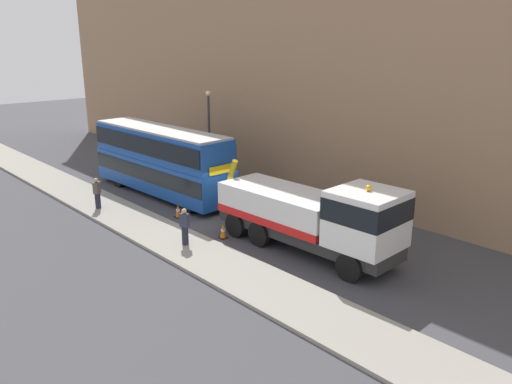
{
  "coord_description": "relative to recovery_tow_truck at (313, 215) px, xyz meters",
  "views": [
    {
      "loc": [
        19.64,
        -16.31,
        9.11
      ],
      "look_at": [
        2.14,
        -0.32,
        2.0
      ],
      "focal_mm": 35.98,
      "sensor_mm": 36.0,
      "label": 1
    }
  ],
  "objects": [
    {
      "name": "traffic_cone_near_bus",
      "position": [
        -7.92,
        -1.71,
        -1.42
      ],
      "size": [
        0.36,
        0.36,
        0.72
      ],
      "color": "orange",
      "rests_on": "ground_plane"
    },
    {
      "name": "ground_plane",
      "position": [
        -5.79,
        0.3,
        -1.76
      ],
      "size": [
        120.0,
        120.0,
        0.0
      ],
      "primitive_type": "plane",
      "color": "#424247"
    },
    {
      "name": "traffic_cone_midway",
      "position": [
        -3.99,
        -1.83,
        -1.42
      ],
      "size": [
        0.36,
        0.36,
        0.72
      ],
      "color": "orange",
      "rests_on": "ground_plane"
    },
    {
      "name": "near_kerb",
      "position": [
        -5.79,
        -3.9,
        -1.68
      ],
      "size": [
        60.0,
        2.8,
        0.15
      ],
      "primitive_type": "cube",
      "color": "gray",
      "rests_on": "ground_plane"
    },
    {
      "name": "street_lamp",
      "position": [
        -13.44,
        4.67,
        1.71
      ],
      "size": [
        0.36,
        0.36,
        5.83
      ],
      "color": "#38383D",
      "rests_on": "ground_plane"
    },
    {
      "name": "double_decker_bus",
      "position": [
        -12.09,
        -0.02,
        0.47
      ],
      "size": [
        11.11,
        2.91,
        4.06
      ],
      "rotation": [
        0.0,
        0.0,
        0.03
      ],
      "color": "#19479E",
      "rests_on": "ground_plane"
    },
    {
      "name": "pedestrian_onlooker",
      "position": [
        -11.79,
        -4.35,
        -0.77
      ],
      "size": [
        0.44,
        0.48,
        1.71
      ],
      "rotation": [
        0.0,
        0.0,
        0.63
      ],
      "color": "#232333",
      "rests_on": "near_kerb"
    },
    {
      "name": "building_facade",
      "position": [
        -5.79,
        6.87,
        6.31
      ],
      "size": [
        60.0,
        1.5,
        16.0
      ],
      "color": "#9E7A5B",
      "rests_on": "ground_plane"
    },
    {
      "name": "pedestrian_bystander",
      "position": [
        -4.26,
        -3.8,
        -0.77
      ],
      "size": [
        0.47,
        0.39,
        1.71
      ],
      "rotation": [
        0.0,
        0.0,
        1.95
      ],
      "color": "#232333",
      "rests_on": "near_kerb"
    },
    {
      "name": "recovery_tow_truck",
      "position": [
        0.0,
        0.0,
        0.0
      ],
      "size": [
        10.18,
        2.93,
        3.67
      ],
      "rotation": [
        0.0,
        0.0,
        0.03
      ],
      "color": "#2D2D2D",
      "rests_on": "ground_plane"
    }
  ]
}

